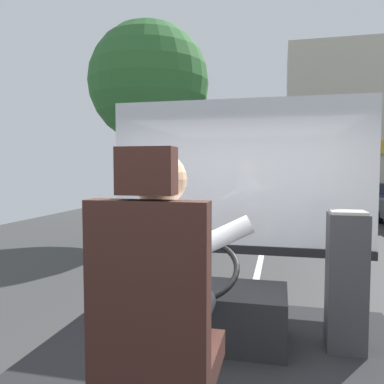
# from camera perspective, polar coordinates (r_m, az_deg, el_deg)

# --- Properties ---
(ground) EXTENTS (18.00, 44.00, 0.06)m
(ground) POSITION_cam_1_polar(r_m,az_deg,el_deg) (11.03, 10.88, -6.86)
(ground) COLOR #353535
(driver_seat) EXTENTS (0.48, 0.48, 1.38)m
(driver_seat) POSITION_cam_1_polar(r_m,az_deg,el_deg) (1.69, -5.33, -20.68)
(driver_seat) COLOR black
(driver_seat) RESTS_ON bus_floor
(bus_driver) EXTENTS (0.76, 0.61, 0.85)m
(bus_driver) POSITION_cam_1_polar(r_m,az_deg,el_deg) (1.70, -4.26, -12.29)
(bus_driver) COLOR black
(bus_driver) RESTS_ON driver_seat
(steering_console) EXTENTS (1.10, 1.01, 0.83)m
(steering_console) POSITION_cam_1_polar(r_m,az_deg,el_deg) (3.00, 2.93, -17.41)
(steering_console) COLOR black
(steering_console) RESTS_ON bus_floor
(fare_box) EXTENTS (0.26, 0.23, 1.00)m
(fare_box) POSITION_cam_1_polar(r_m,az_deg,el_deg) (2.98, 22.02, -12.21)
(fare_box) COLOR #333338
(fare_box) RESTS_ON bus_floor
(windshield_panel) EXTENTS (2.50, 0.08, 1.48)m
(windshield_panel) POSITION_cam_1_polar(r_m,az_deg,el_deg) (3.69, 6.83, -0.27)
(windshield_panel) COLOR silver
(street_tree) EXTENTS (3.22, 3.22, 5.87)m
(street_tree) POSITION_cam_1_polar(r_m,az_deg,el_deg) (10.76, -6.44, 15.75)
(street_tree) COLOR #4C3828
(street_tree) RESTS_ON ground
(parked_car_blue) EXTENTS (2.00, 4.22, 1.30)m
(parked_car_blue) POSITION_cam_1_polar(r_m,az_deg,el_deg) (19.04, 26.06, -0.63)
(parked_car_blue) COLOR navy
(parked_car_blue) RESTS_ON ground
(parked_car_silver) EXTENTS (1.98, 4.08, 1.42)m
(parked_car_silver) POSITION_cam_1_polar(r_m,az_deg,el_deg) (24.58, 23.41, 0.49)
(parked_car_silver) COLOR silver
(parked_car_silver) RESTS_ON ground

